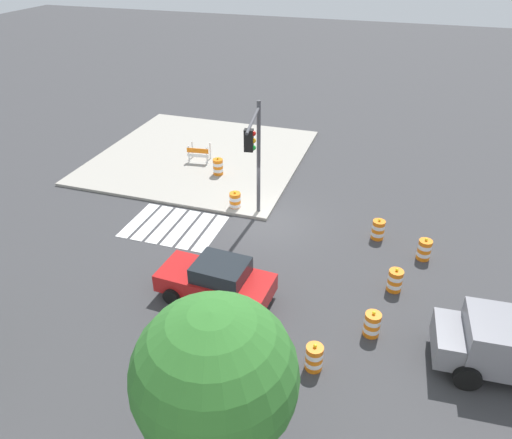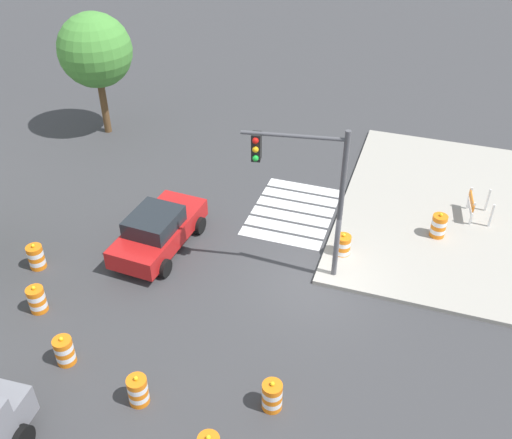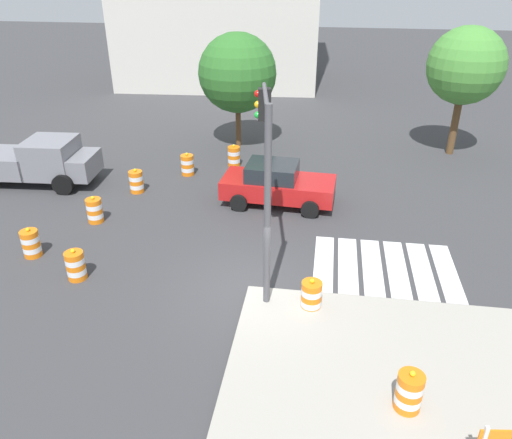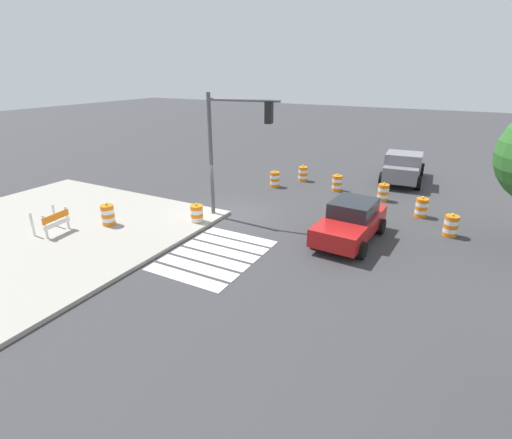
{
  "view_description": "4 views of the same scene",
  "coord_description": "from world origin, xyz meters",
  "views": [
    {
      "loc": [
        -5.59,
        18.93,
        12.05
      ],
      "look_at": [
        -0.08,
        1.89,
        1.2
      ],
      "focal_mm": 33.93,
      "sensor_mm": 36.0,
      "label": 1
    },
    {
      "loc": [
        -14.51,
        -2.81,
        13.23
      ],
      "look_at": [
        1.45,
        2.53,
        1.17
      ],
      "focal_mm": 40.07,
      "sensor_mm": 36.0,
      "label": 2
    },
    {
      "loc": [
        1.95,
        -11.7,
        8.63
      ],
      "look_at": [
        -0.04,
        1.78,
        1.39
      ],
      "focal_mm": 35.12,
      "sensor_mm": 36.0,
      "label": 3
    },
    {
      "loc": [
        14.56,
        9.29,
        6.55
      ],
      "look_at": [
        2.0,
        2.48,
        0.88
      ],
      "focal_mm": 26.64,
      "sensor_mm": 36.0,
      "label": 4
    }
  ],
  "objects": [
    {
      "name": "sports_car",
      "position": [
        0.17,
        5.86,
        0.81
      ],
      "size": [
        4.4,
        2.34,
        1.63
      ],
      "color": "red",
      "rests_on": "ground"
    },
    {
      "name": "traffic_barrel_median_far",
      "position": [
        -2.2,
        9.48,
        0.45
      ],
      "size": [
        0.56,
        0.56,
        1.02
      ],
      "color": "orange",
      "rests_on": "ground"
    },
    {
      "name": "street_tree_streetside_mid",
      "position": [
        7.94,
        12.61,
        4.16
      ],
      "size": [
        3.46,
        3.46,
        5.91
      ],
      "color": "brown",
      "rests_on": "ground"
    },
    {
      "name": "traffic_barrel_median_near",
      "position": [
        -6.16,
        3.36,
        0.45
      ],
      "size": [
        0.56,
        0.56,
        1.02
      ],
      "color": "orange",
      "rests_on": "ground"
    },
    {
      "name": "traffic_barrel_on_sidewalk",
      "position": [
        4.0,
        -3.83,
        0.6
      ],
      "size": [
        0.56,
        0.56,
        1.02
      ],
      "color": "orange",
      "rests_on": "sidewalk_corner"
    },
    {
      "name": "traffic_light_pole",
      "position": [
        0.4,
        0.52,
        3.91
      ],
      "size": [
        0.82,
        3.26,
        5.5
      ],
      "color": "#4C4C51",
      "rests_on": "sidewalk_corner"
    },
    {
      "name": "street_tree_streetside_near",
      "position": [
        -2.49,
        12.28,
        3.6
      ],
      "size": [
        3.75,
        3.75,
        5.49
      ],
      "color": "brown",
      "rests_on": "ground"
    },
    {
      "name": "traffic_barrel_far_curb",
      "position": [
        -7.18,
        0.85,
        0.45
      ],
      "size": [
        0.56,
        0.56,
        1.02
      ],
      "color": "orange",
      "rests_on": "ground"
    },
    {
      "name": "traffic_barrel_near_corner",
      "position": [
        -5.18,
        -0.14,
        0.45
      ],
      "size": [
        0.56,
        0.56,
        1.02
      ],
      "color": "orange",
      "rests_on": "ground"
    },
    {
      "name": "traffic_barrel_opposite_curb",
      "position": [
        1.83,
        -0.65,
        0.45
      ],
      "size": [
        0.56,
        0.56,
        1.02
      ],
      "color": "orange",
      "rests_on": "ground"
    },
    {
      "name": "crosswalk_stripes",
      "position": [
        4.0,
        1.8,
        0.01
      ],
      "size": [
        4.35,
        3.2,
        0.02
      ],
      "color": "silver",
      "rests_on": "ground"
    },
    {
      "name": "pickup_truck",
      "position": [
        -9.88,
        6.36,
        0.97
      ],
      "size": [
        5.27,
        2.61,
        1.92
      ],
      "color": "slate",
      "rests_on": "ground"
    },
    {
      "name": "traffic_barrel_crosswalk_end",
      "position": [
        -5.6,
        6.06,
        0.45
      ],
      "size": [
        0.56,
        0.56,
        1.02
      ],
      "color": "orange",
      "rests_on": "ground"
    },
    {
      "name": "traffic_barrel_lane_center",
      "position": [
        -4.02,
        8.13,
        0.45
      ],
      "size": [
        0.56,
        0.56,
        1.02
      ],
      "color": "orange",
      "rests_on": "ground"
    },
    {
      "name": "ground_plane",
      "position": [
        0.0,
        0.0,
        0.0
      ],
      "size": [
        120.0,
        120.0,
        0.0
      ],
      "primitive_type": "plane",
      "color": "#38383A"
    }
  ]
}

